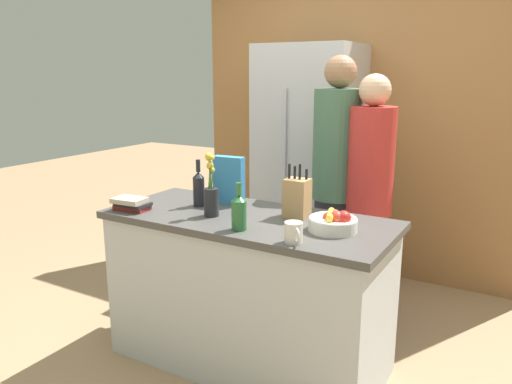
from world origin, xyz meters
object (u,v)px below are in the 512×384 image
at_px(cereal_box, 229,180).
at_px(person_in_blue, 370,190).
at_px(flower_vase, 211,194).
at_px(knife_block, 297,198).
at_px(bottle_oil, 239,211).
at_px(person_at_sink, 337,175).
at_px(refrigerator, 308,164).
at_px(fruit_bowl, 333,222).
at_px(coffee_mug, 294,233).
at_px(book_stack, 131,204).
at_px(bottle_vinegar, 199,188).

bearing_deg(cereal_box, person_in_blue, 37.67).
bearing_deg(flower_vase, knife_block, 27.55).
distance_m(knife_block, flower_vase, 0.47).
bearing_deg(bottle_oil, person_at_sink, 82.68).
distance_m(refrigerator, cereal_box, 1.22).
xyz_separation_m(knife_block, person_in_blue, (0.22, 0.59, -0.05)).
relative_size(fruit_bowl, knife_block, 0.83).
distance_m(coffee_mug, book_stack, 1.06).
distance_m(coffee_mug, person_in_blue, 0.99).
relative_size(fruit_bowl, person_in_blue, 0.15).
xyz_separation_m(flower_vase, coffee_mug, (0.59, -0.18, -0.07)).
xyz_separation_m(knife_block, cereal_box, (-0.48, 0.05, 0.04)).
distance_m(knife_block, person_at_sink, 0.65).
xyz_separation_m(knife_block, book_stack, (-0.89, -0.35, -0.07)).
distance_m(bottle_vinegar, person_in_blue, 1.06).
xyz_separation_m(fruit_bowl, flower_vase, (-0.68, -0.09, 0.08)).
relative_size(person_at_sink, person_in_blue, 1.07).
distance_m(refrigerator, knife_block, 1.37).
bearing_deg(bottle_vinegar, refrigerator, 85.83).
xyz_separation_m(flower_vase, person_in_blue, (0.64, 0.81, -0.06)).
bearing_deg(book_stack, person_in_blue, 40.37).
distance_m(cereal_box, coffee_mug, 0.80).
xyz_separation_m(fruit_bowl, bottle_oil, (-0.42, -0.22, 0.05)).
xyz_separation_m(fruit_bowl, person_in_blue, (-0.04, 0.72, 0.01)).
xyz_separation_m(knife_block, flower_vase, (-0.42, -0.22, 0.01)).
height_order(knife_block, bottle_vinegar, knife_block).
bearing_deg(person_in_blue, bottle_vinegar, -123.17).
distance_m(knife_block, coffee_mug, 0.44).
distance_m(refrigerator, fruit_bowl, 1.60).
bearing_deg(person_at_sink, bottle_oil, -109.06).
distance_m(fruit_bowl, cereal_box, 0.77).
bearing_deg(person_in_blue, bottle_oil, -93.85).
relative_size(knife_block, person_at_sink, 0.17).
distance_m(refrigerator, bottle_oil, 1.66).
bearing_deg(bottle_oil, flower_vase, 153.14).
xyz_separation_m(coffee_mug, bottle_vinegar, (-0.78, 0.32, 0.06)).
height_order(bottle_oil, person_at_sink, person_at_sink).
xyz_separation_m(bottle_vinegar, person_at_sink, (0.58, 0.73, 0.01)).
height_order(bottle_oil, bottle_vinegar, bottle_vinegar).
bearing_deg(bottle_vinegar, cereal_box, 45.87).
bearing_deg(flower_vase, person_in_blue, 51.68).
bearing_deg(book_stack, fruit_bowl, 10.89).
relative_size(knife_block, cereal_box, 1.02).
distance_m(fruit_bowl, flower_vase, 0.69).
relative_size(refrigerator, bottle_oil, 7.72).
xyz_separation_m(cereal_box, bottle_oil, (0.32, -0.40, -0.05)).
bearing_deg(refrigerator, book_stack, -103.19).
xyz_separation_m(cereal_box, coffee_mug, (0.65, -0.45, -0.09)).
xyz_separation_m(refrigerator, flower_vase, (0.09, -1.49, 0.07)).
xyz_separation_m(refrigerator, knife_block, (0.51, -1.27, 0.06)).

